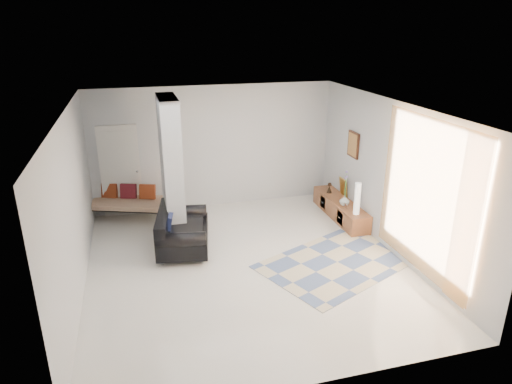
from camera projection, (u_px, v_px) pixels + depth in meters
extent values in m
plane|color=silver|center=(247.00, 265.00, 8.17)|extent=(6.00, 6.00, 0.00)
plane|color=white|center=(246.00, 109.00, 7.19)|extent=(6.00, 6.00, 0.00)
plane|color=silver|center=(214.00, 147.00, 10.39)|extent=(6.00, 0.00, 6.00)
plane|color=silver|center=(313.00, 284.00, 4.97)|extent=(6.00, 0.00, 6.00)
plane|color=silver|center=(73.00, 208.00, 7.00)|extent=(0.00, 6.00, 6.00)
plane|color=silver|center=(392.00, 178.00, 8.36)|extent=(0.00, 6.00, 6.00)
cube|color=#A7ACAE|center=(171.00, 169.00, 8.85)|extent=(0.35, 1.20, 2.80)
cube|color=silver|center=(120.00, 171.00, 9.97)|extent=(0.85, 0.06, 2.04)
plane|color=#FFA943|center=(426.00, 198.00, 7.28)|extent=(0.00, 2.55, 2.55)
cube|color=#3E1E11|center=(353.00, 145.00, 9.63)|extent=(0.04, 0.45, 0.55)
cube|color=brown|center=(340.00, 209.00, 10.09)|extent=(0.45, 2.04, 0.40)
cube|color=#3E1E11|center=(340.00, 218.00, 9.63)|extent=(0.02, 0.27, 0.28)
cube|color=#3E1E11|center=(323.00, 202.00, 10.45)|extent=(0.02, 0.27, 0.28)
cube|color=gold|center=(343.00, 187.00, 10.25)|extent=(0.09, 0.32, 0.40)
cube|color=silver|center=(346.00, 206.00, 9.57)|extent=(0.04, 0.10, 0.12)
cylinder|color=silver|center=(162.00, 263.00, 8.14)|extent=(0.05, 0.05, 0.10)
cylinder|color=silver|center=(168.00, 232.00, 9.33)|extent=(0.05, 0.05, 0.10)
cylinder|color=silver|center=(203.00, 261.00, 8.20)|extent=(0.05, 0.05, 0.10)
cylinder|color=silver|center=(203.00, 230.00, 9.40)|extent=(0.05, 0.05, 0.10)
cube|color=black|center=(184.00, 236.00, 8.70)|extent=(1.16, 1.66, 0.30)
cube|color=black|center=(164.00, 221.00, 8.55)|extent=(0.45, 1.53, 0.36)
cylinder|color=black|center=(181.00, 240.00, 8.02)|extent=(0.90, 0.42, 0.28)
cylinder|color=black|center=(185.00, 212.00, 9.21)|extent=(0.90, 0.42, 0.28)
cube|color=black|center=(170.00, 220.00, 8.55)|extent=(0.23, 0.57, 0.31)
cylinder|color=black|center=(87.00, 216.00, 9.71)|extent=(0.04, 0.04, 0.40)
cylinder|color=black|center=(171.00, 219.00, 9.56)|extent=(0.04, 0.04, 0.40)
cylinder|color=black|center=(102.00, 203.00, 10.42)|extent=(0.04, 0.04, 0.40)
cylinder|color=black|center=(180.00, 206.00, 10.26)|extent=(0.04, 0.04, 0.40)
cube|color=beige|center=(134.00, 203.00, 9.92)|extent=(2.00, 1.37, 0.12)
cube|color=#973B1B|center=(110.00, 191.00, 10.04)|extent=(0.38, 0.27, 0.33)
cube|color=#5B161E|center=(128.00, 191.00, 10.00)|extent=(0.38, 0.27, 0.33)
cube|color=#973B1B|center=(147.00, 192.00, 9.97)|extent=(0.38, 0.27, 0.33)
cube|color=#C0B593|center=(337.00, 262.00, 8.24)|extent=(3.18, 2.72, 0.01)
cylinder|color=silver|center=(357.00, 199.00, 9.21)|extent=(0.12, 0.12, 0.66)
imported|color=silver|center=(344.00, 200.00, 9.73)|extent=(0.23, 0.23, 0.22)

